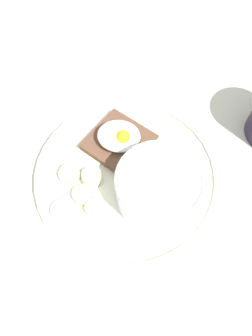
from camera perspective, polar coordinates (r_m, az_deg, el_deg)
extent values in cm
cube|color=beige|center=(49.14, 0.00, -2.16)|extent=(120.00, 120.00, 2.00)
cylinder|color=silver|center=(47.79, 0.00, -1.38)|extent=(26.65, 26.65, 1.00)
torus|color=silver|center=(47.07, 0.00, -0.96)|extent=(26.45, 26.45, 0.60)
cylinder|color=white|center=(43.87, 5.65, -3.39)|extent=(11.48, 11.48, 5.11)
torus|color=white|center=(41.56, 5.95, -1.95)|extent=(11.68, 11.68, 0.60)
cylinder|color=#CCB38F|center=(44.10, 5.62, -3.53)|extent=(10.08, 10.08, 4.20)
ellipsoid|color=#CCB38F|center=(42.39, 5.84, -2.48)|extent=(9.58, 9.58, 1.20)
ellipsoid|color=tan|center=(41.67, 6.76, -4.03)|extent=(1.33, 1.38, 0.50)
ellipsoid|color=tan|center=(42.48, 5.22, -1.29)|extent=(1.38, 1.44, 0.52)
ellipsoid|color=beige|center=(41.91, 9.20, -3.91)|extent=(1.55, 1.53, 0.57)
ellipsoid|color=#C3B88D|center=(43.60, 6.38, 1.70)|extent=(1.92, 1.34, 0.78)
ellipsoid|color=#AE7D59|center=(41.92, 1.98, -2.42)|extent=(1.46, 1.24, 0.53)
ellipsoid|color=beige|center=(42.19, 9.27, -2.73)|extent=(1.39, 1.96, 0.79)
ellipsoid|color=tan|center=(42.17, 6.59, -2.40)|extent=(1.15, 1.46, 0.55)
cube|color=brown|center=(48.85, -1.23, 4.73)|extent=(11.56, 11.56, 0.30)
cube|color=brown|center=(49.27, -1.22, 4.42)|extent=(11.33, 11.33, 1.20)
ellipsoid|color=white|center=(47.71, -1.26, 5.60)|extent=(6.33, 5.40, 2.52)
sphere|color=#F4A31B|center=(46.70, -0.53, 5.31)|extent=(2.24, 2.24, 2.24)
ellipsoid|color=#F4A31B|center=(46.84, 2.26, 1.31)|extent=(2.86, 2.69, 0.36)
cylinder|color=beige|center=(45.72, -7.58, -4.68)|extent=(2.86, 2.86, 1.24)
cylinder|color=#BAB089|center=(45.16, -7.68, -4.37)|extent=(0.51, 0.51, 0.12)
cylinder|color=beige|center=(47.12, -9.79, -1.07)|extent=(4.05, 4.10, 1.91)
cylinder|color=#B6B08B|center=(46.53, -9.91, -0.70)|extent=(0.71, 0.72, 0.23)
cylinder|color=#F2E9BA|center=(44.75, -5.39, -7.03)|extent=(3.60, 3.62, 1.38)
cylinder|color=#BDB691|center=(44.17, -5.46, -6.74)|extent=(0.65, 0.65, 0.14)
cylinder|color=beige|center=(46.56, -6.00, -1.61)|extent=(4.27, 4.30, 1.77)
cylinder|color=tan|center=(46.02, -6.07, -1.28)|extent=(0.76, 0.76, 0.22)
cylinder|color=#F2E4BD|center=(45.45, -10.98, -7.27)|extent=(4.31, 4.34, 1.11)
cylinder|color=#BDB194|center=(45.04, -11.08, -7.07)|extent=(0.78, 0.78, 0.16)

